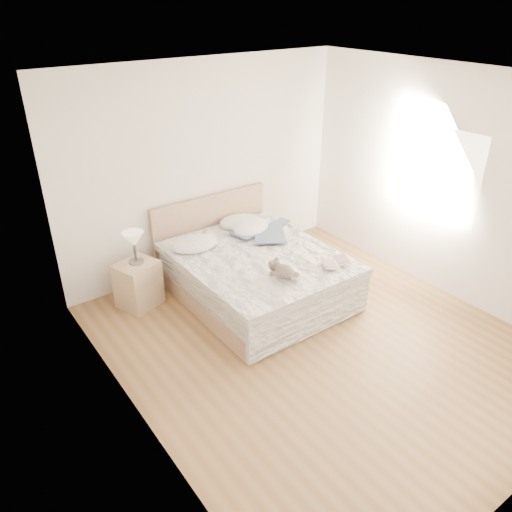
# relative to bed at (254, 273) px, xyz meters

# --- Properties ---
(floor) EXTENTS (4.00, 4.50, 0.00)m
(floor) POSITION_rel_bed_xyz_m (0.00, -1.19, -0.31)
(floor) COLOR brown
(floor) RESTS_ON ground
(ceiling) EXTENTS (4.00, 4.50, 0.00)m
(ceiling) POSITION_rel_bed_xyz_m (0.00, -1.19, 2.39)
(ceiling) COLOR white
(ceiling) RESTS_ON ground
(wall_back) EXTENTS (4.00, 0.02, 2.70)m
(wall_back) POSITION_rel_bed_xyz_m (0.00, 1.06, 1.04)
(wall_back) COLOR white
(wall_back) RESTS_ON ground
(wall_left) EXTENTS (0.02, 4.50, 2.70)m
(wall_left) POSITION_rel_bed_xyz_m (-2.00, -1.19, 1.04)
(wall_left) COLOR white
(wall_left) RESTS_ON ground
(wall_right) EXTENTS (0.02, 4.50, 2.70)m
(wall_right) POSITION_rel_bed_xyz_m (2.00, -1.19, 1.04)
(wall_right) COLOR white
(wall_right) RESTS_ON ground
(window) EXTENTS (0.02, 1.30, 1.10)m
(window) POSITION_rel_bed_xyz_m (1.99, -0.89, 1.14)
(window) COLOR white
(window) RESTS_ON wall_right
(bed) EXTENTS (1.72, 2.14, 1.00)m
(bed) POSITION_rel_bed_xyz_m (0.00, 0.00, 0.00)
(bed) COLOR #A18166
(bed) RESTS_ON floor
(nightstand) EXTENTS (0.56, 0.53, 0.56)m
(nightstand) POSITION_rel_bed_xyz_m (-1.25, 0.62, -0.03)
(nightstand) COLOR tan
(nightstand) RESTS_ON floor
(table_lamp) EXTENTS (0.32, 0.32, 0.39)m
(table_lamp) POSITION_rel_bed_xyz_m (-1.23, 0.64, 0.53)
(table_lamp) COLOR #504B45
(table_lamp) RESTS_ON nightstand
(pillow_left) EXTENTS (0.63, 0.47, 0.18)m
(pillow_left) POSITION_rel_bed_xyz_m (-0.52, 0.52, 0.33)
(pillow_left) COLOR white
(pillow_left) RESTS_ON bed
(pillow_middle) EXTENTS (0.68, 0.57, 0.17)m
(pillow_middle) POSITION_rel_bed_xyz_m (0.31, 0.72, 0.33)
(pillow_middle) COLOR silver
(pillow_middle) RESTS_ON bed
(pillow_right) EXTENTS (0.68, 0.60, 0.17)m
(pillow_right) POSITION_rel_bed_xyz_m (0.32, 0.51, 0.33)
(pillow_right) COLOR white
(pillow_right) RESTS_ON bed
(blouse) EXTENTS (0.85, 0.87, 0.02)m
(blouse) POSITION_rel_bed_xyz_m (0.41, 0.24, 0.32)
(blouse) COLOR #3B4B66
(blouse) RESTS_ON bed
(photo_book) EXTENTS (0.32, 0.25, 0.02)m
(photo_book) POSITION_rel_bed_xyz_m (-0.42, 0.54, 0.32)
(photo_book) COLOR white
(photo_book) RESTS_ON bed
(childrens_book) EXTENTS (0.44, 0.38, 0.02)m
(childrens_book) POSITION_rel_bed_xyz_m (0.57, -0.81, 0.32)
(childrens_book) COLOR beige
(childrens_book) RESTS_ON bed
(teddy_bear) EXTENTS (0.29, 0.36, 0.16)m
(teddy_bear) POSITION_rel_bed_xyz_m (-0.12, -0.74, 0.34)
(teddy_bear) COLOR #67594E
(teddy_bear) RESTS_ON bed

